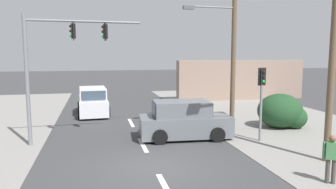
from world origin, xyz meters
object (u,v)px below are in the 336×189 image
object	(u,v)px
utility_pole_midground_right	(231,40)
suv_oncoming_mid	(184,121)
traffic_signal_mast	(56,55)
suv_crossing_left	(93,102)
pedestal_signal_right_kerb	(262,92)
pedestrian_at_kerb	(332,156)
utility_pole_foreground_right	(331,24)

from	to	relation	value
utility_pole_midground_right	suv_oncoming_mid	distance (m)	5.18
traffic_signal_mast	suv_crossing_left	xyz separation A→B (m)	(1.52, 7.18, -3.26)
pedestal_signal_right_kerb	suv_oncoming_mid	size ratio (longest dim) A/B	0.77
suv_oncoming_mid	suv_crossing_left	bearing A→B (deg)	120.49
pedestrian_at_kerb	suv_oncoming_mid	bearing A→B (deg)	115.21
suv_crossing_left	pedestrian_at_kerb	distance (m)	16.07
pedestrian_at_kerb	traffic_signal_mast	bearing A→B (deg)	142.38
suv_oncoming_mid	suv_crossing_left	distance (m)	8.79
utility_pole_foreground_right	suv_oncoming_mid	bearing A→B (deg)	133.63
utility_pole_midground_right	traffic_signal_mast	size ratio (longest dim) A/B	1.53
pedestal_signal_right_kerb	traffic_signal_mast	bearing A→B (deg)	169.52
utility_pole_foreground_right	utility_pole_midground_right	size ratio (longest dim) A/B	1.07
pedestal_signal_right_kerb	pedestrian_at_kerb	size ratio (longest dim) A/B	2.18
utility_pole_foreground_right	suv_crossing_left	bearing A→B (deg)	126.01
traffic_signal_mast	utility_pole_midground_right	bearing A→B (deg)	5.23
utility_pole_midground_right	suv_crossing_left	world-z (taller)	utility_pole_midground_right
utility_pole_foreground_right	utility_pole_midground_right	xyz separation A→B (m)	(-1.45, 5.83, -0.35)
utility_pole_foreground_right	suv_crossing_left	world-z (taller)	utility_pole_foreground_right
utility_pole_midground_right	suv_crossing_left	bearing A→B (deg)	139.35
suv_oncoming_mid	utility_pole_midground_right	bearing A→B (deg)	22.32
traffic_signal_mast	pedestrian_at_kerb	xyz separation A→B (m)	(9.08, -7.00, -3.22)
pedestrian_at_kerb	pedestal_signal_right_kerb	bearing A→B (deg)	86.48
utility_pole_foreground_right	traffic_signal_mast	size ratio (longest dim) A/B	1.65
traffic_signal_mast	suv_oncoming_mid	bearing A→B (deg)	-3.78
traffic_signal_mast	suv_oncoming_mid	distance (m)	6.82
utility_pole_midground_right	pedestal_signal_right_kerb	bearing A→B (deg)	-79.28
traffic_signal_mast	suv_crossing_left	size ratio (longest dim) A/B	1.30
utility_pole_midground_right	pedestrian_at_kerb	world-z (taller)	utility_pole_midground_right
suv_oncoming_mid	traffic_signal_mast	bearing A→B (deg)	176.22
suv_crossing_left	pedestrian_at_kerb	world-z (taller)	suv_crossing_left
utility_pole_foreground_right	suv_oncoming_mid	world-z (taller)	utility_pole_foreground_right
suv_oncoming_mid	pedestrian_at_kerb	bearing A→B (deg)	-64.79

